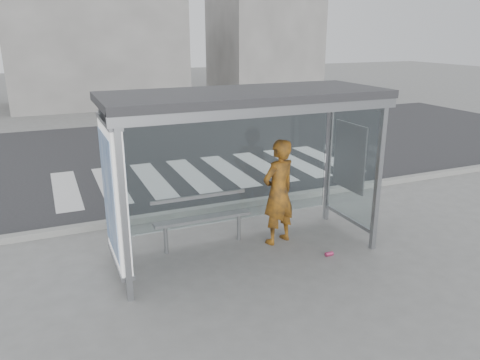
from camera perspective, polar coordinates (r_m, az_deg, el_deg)
name	(u,v)px	position (r m, az deg, el deg)	size (l,w,h in m)	color
ground	(245,252)	(7.75, 0.66, -8.78)	(80.00, 80.00, 0.00)	slate
road	(150,154)	(14.07, -10.95, 3.13)	(30.00, 10.00, 0.01)	#28292B
curb	(206,209)	(9.39, -4.16, -3.56)	(30.00, 0.18, 0.12)	gray
crosswalk	(210,173)	(12.00, -3.65, 0.91)	(7.55, 3.00, 0.00)	silver
bus_shelter	(221,135)	(7.01, -2.28, 5.56)	(4.25, 1.65, 2.62)	gray
building_center	(96,52)	(24.53, -17.16, 14.67)	(8.00, 5.00, 5.00)	slate
building_right	(263,31)	(27.06, 2.83, 17.72)	(5.00, 5.00, 7.00)	slate
person	(278,192)	(7.81, 4.71, -1.49)	(0.66, 0.43, 1.80)	#C56C12
bench	(202,218)	(7.79, -4.60, -4.58)	(1.65, 0.30, 0.85)	slate
soda_can	(329,254)	(7.75, 10.81, -8.84)	(0.07, 0.07, 0.13)	#E6437E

